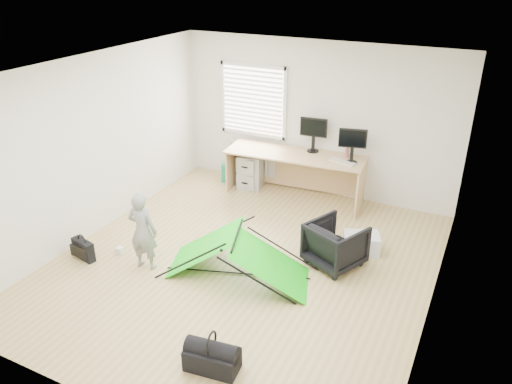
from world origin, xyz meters
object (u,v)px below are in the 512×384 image
at_px(filing_cabinet, 252,170).
at_px(kite, 237,255).
at_px(person, 143,231).
at_px(storage_crate, 361,243).
at_px(duffel_bag, 212,359).
at_px(monitor_right, 352,150).
at_px(monitor_left, 313,139).
at_px(thermos, 347,151).
at_px(desk, 294,176).
at_px(office_chair, 335,244).
at_px(laptop_bag, 83,250).

height_order(filing_cabinet, kite, filing_cabinet).
relative_size(person, storage_crate, 2.23).
distance_m(storage_crate, duffel_bag, 3.03).
bearing_deg(filing_cabinet, monitor_right, -13.65).
height_order(monitor_left, thermos, monitor_left).
height_order(monitor_left, duffel_bag, monitor_left).
height_order(thermos, duffel_bag, thermos).
bearing_deg(filing_cabinet, duffel_bag, -79.50).
distance_m(desk, thermos, 1.03).
bearing_deg(office_chair, storage_crate, -93.06).
distance_m(filing_cabinet, storage_crate, 2.84).
relative_size(thermos, office_chair, 0.35).
bearing_deg(monitor_left, duffel_bag, -88.25).
xyz_separation_m(thermos, office_chair, (0.48, -1.98, -0.63)).
bearing_deg(storage_crate, person, -146.59).
relative_size(monitor_left, kite, 0.24).
bearing_deg(laptop_bag, thermos, 64.01).
distance_m(monitor_left, person, 3.47).
relative_size(storage_crate, laptop_bag, 1.30).
bearing_deg(desk, person, -112.88).
bearing_deg(storage_crate, kite, -136.01).
relative_size(thermos, duffel_bag, 0.44).
distance_m(thermos, duffel_bag, 4.51).
relative_size(monitor_right, kite, 0.23).
relative_size(monitor_left, storage_crate, 0.92).
height_order(person, storage_crate, person).
xyz_separation_m(desk, filing_cabinet, (-0.90, 0.11, -0.09)).
distance_m(kite, laptop_bag, 2.25).
xyz_separation_m(filing_cabinet, laptop_bag, (-1.02, -3.31, -0.18)).
height_order(monitor_right, office_chair, monitor_right).
bearing_deg(monitor_left, monitor_right, -21.70).
bearing_deg(thermos, kite, -102.41).
bearing_deg(monitor_right, filing_cabinet, 163.34).
bearing_deg(kite, desk, 76.60).
xyz_separation_m(office_chair, duffel_bag, (-0.52, -2.46, -0.20)).
distance_m(filing_cabinet, kite, 2.91).
height_order(filing_cabinet, duffel_bag, filing_cabinet).
bearing_deg(laptop_bag, kite, 29.18).
relative_size(kite, duffel_bag, 3.50).
height_order(filing_cabinet, thermos, thermos).
height_order(desk, duffel_bag, desk).
xyz_separation_m(desk, duffel_bag, (0.81, -4.20, -0.29)).
bearing_deg(desk, monitor_right, -2.92).
distance_m(desk, duffel_bag, 4.29).
xyz_separation_m(filing_cabinet, office_chair, (2.23, -1.86, -0.00)).
bearing_deg(person, office_chair, -158.90).
distance_m(storage_crate, laptop_bag, 3.99).
xyz_separation_m(desk, laptop_bag, (-1.91, -3.20, -0.27)).
relative_size(desk, monitor_left, 5.18).
bearing_deg(duffel_bag, storage_crate, 67.98).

